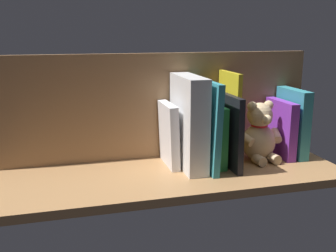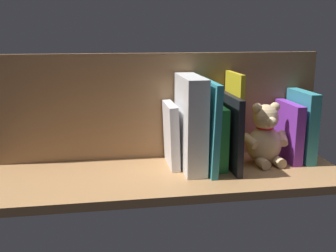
# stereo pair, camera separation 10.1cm
# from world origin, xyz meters

# --- Properties ---
(ground_plane) EXTENTS (0.94, 0.32, 0.02)m
(ground_plane) POSITION_xyz_m (0.00, 0.00, -0.01)
(ground_plane) COLOR #A87A4C
(shelf_back_panel) EXTENTS (0.94, 0.02, 0.30)m
(shelf_back_panel) POSITION_xyz_m (0.00, -0.14, 0.15)
(shelf_back_panel) COLOR #946C46
(shelf_back_panel) RESTS_ON ground_plane
(book_0) EXTENTS (0.03, 0.15, 0.20)m
(book_0) POSITION_xyz_m (-0.40, -0.05, 0.10)
(book_0) COLOR teal
(book_0) RESTS_ON ground_plane
(book_1) EXTENTS (0.03, 0.14, 0.17)m
(book_1) POSITION_xyz_m (-0.36, -0.05, 0.08)
(book_1) COLOR purple
(book_1) RESTS_ON ground_plane
(teddy_bear) EXTENTS (0.14, 0.12, 0.17)m
(teddy_bear) POSITION_xyz_m (-0.28, -0.03, 0.08)
(teddy_bear) COLOR #D1B284
(teddy_bear) RESTS_ON ground_plane
(book_2) EXTENTS (0.01, 0.13, 0.25)m
(book_2) POSITION_xyz_m (-0.19, -0.06, 0.13)
(book_2) COLOR yellow
(book_2) RESTS_ON ground_plane
(book_3) EXTENTS (0.02, 0.20, 0.20)m
(book_3) POSITION_xyz_m (-0.17, -0.02, 0.10)
(book_3) COLOR black
(book_3) RESTS_ON ground_plane
(book_4) EXTENTS (0.03, 0.16, 0.17)m
(book_4) POSITION_xyz_m (-0.14, -0.05, 0.08)
(book_4) COLOR green
(book_4) RESTS_ON ground_plane
(book_5) EXTENTS (0.03, 0.20, 0.24)m
(book_5) POSITION_xyz_m (-0.11, -0.02, 0.12)
(book_5) COLOR teal
(book_5) RESTS_ON ground_plane
(dictionary_thick_white) EXTENTS (0.05, 0.19, 0.25)m
(dictionary_thick_white) POSITION_xyz_m (-0.07, -0.03, 0.12)
(dictionary_thick_white) COLOR silver
(dictionary_thick_white) RESTS_ON ground_plane
(book_6) EXTENTS (0.03, 0.13, 0.17)m
(book_6) POSITION_xyz_m (-0.02, -0.06, 0.09)
(book_6) COLOR silver
(book_6) RESTS_ON ground_plane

